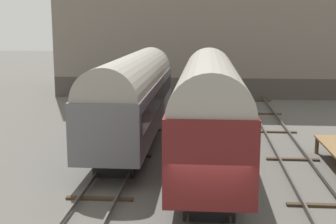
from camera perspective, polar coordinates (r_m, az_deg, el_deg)
The scene contains 2 objects.
train_car_maroon at distance 21.51m, azimuth 5.06°, elevation 0.79°, with size 2.98×15.21×5.27m.
train_car_grey at distance 26.61m, azimuth -4.09°, elevation 2.39°, with size 2.97×16.74×5.00m.
Camera 1 is at (-0.18, -13.80, 6.69)m, focal length 50.00 mm.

